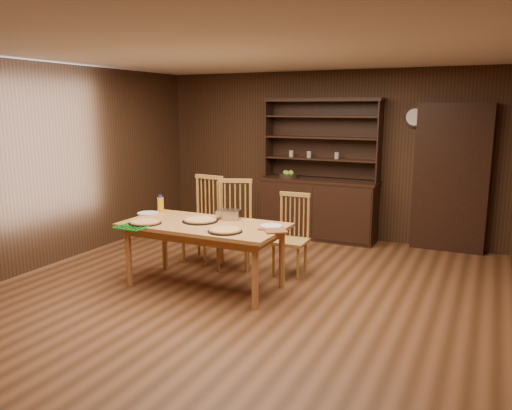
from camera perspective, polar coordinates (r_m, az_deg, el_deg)
The scene contains 20 objects.
floor at distance 5.59m, azimuth -2.14°, elevation -10.28°, with size 6.00×6.00×0.00m, color brown.
room_shell at distance 5.23m, azimuth -2.26°, elevation 6.05°, with size 6.00×6.00×6.00m.
china_hutch at distance 7.88m, azimuth 7.18°, elevation 0.47°, with size 1.84×0.52×2.17m.
doorway at distance 7.59m, azimuth 21.38°, elevation 2.86°, with size 1.00×0.18×2.10m, color black.
wall_clock at distance 7.64m, azimuth 17.71°, elevation 9.55°, with size 0.30×0.05×0.30m.
dining_table at distance 5.68m, azimuth -5.95°, elevation -2.94°, with size 1.84×0.92×0.75m.
chair_left at distance 6.72m, azimuth -5.83°, elevation -1.22°, with size 0.51×0.49×1.14m.
chair_center at distance 6.42m, azimuth -2.49°, elevation -1.81°, with size 0.59×0.58×1.13m.
chair_right at distance 6.18m, azimuth 4.14°, elevation -3.03°, with size 0.43×0.41×1.01m.
pizza_left at distance 5.76m, azimuth -12.56°, elevation -1.91°, with size 0.37×0.37×0.04m.
pizza_right at distance 5.26m, azimuth -3.55°, elevation -2.89°, with size 0.37×0.37×0.04m.
pizza_center at distance 5.76m, azimuth -6.40°, elevation -1.72°, with size 0.41×0.41×0.04m.
cooling_rack at distance 5.63m, azimuth -13.84°, elevation -2.37°, with size 0.31×0.31×0.01m, color #0B9320, non-canonical shape.
plate_left at distance 6.27m, azimuth -12.21°, elevation -0.92°, with size 0.27×0.27×0.02m.
plate_right at distance 5.48m, azimuth 1.73°, elevation -2.41°, with size 0.26×0.26×0.02m.
foil_dish at distance 5.85m, azimuth -3.14°, elevation -1.09°, with size 0.27×0.19×0.11m, color silver.
juice_bottle at distance 6.34m, azimuth -10.85°, elevation 0.08°, with size 0.08×0.08×0.21m.
pot_holder_a at distance 5.27m, azimuth 2.27°, elevation -2.96°, with size 0.22×0.22×0.02m, color red.
pot_holder_b at distance 5.36m, azimuth 1.60°, elevation -2.72°, with size 0.19×0.19×0.01m, color red.
fruit_bowl at distance 7.93m, azimuth 3.72°, elevation 3.42°, with size 0.30×0.30×0.12m.
Camera 1 is at (2.44, -4.60, 2.04)m, focal length 35.00 mm.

